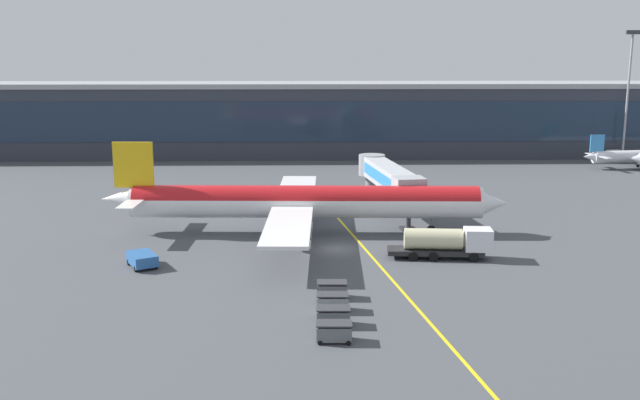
{
  "coord_description": "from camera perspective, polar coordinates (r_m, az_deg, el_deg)",
  "views": [
    {
      "loc": [
        -3.76,
        -74.17,
        20.8
      ],
      "look_at": [
        -1.64,
        5.01,
        4.5
      ],
      "focal_mm": 39.08,
      "sensor_mm": 36.0,
      "label": 1
    }
  ],
  "objects": [
    {
      "name": "main_airliner",
      "position": [
        82.92,
        -1.38,
        -0.13
      ],
      "size": [
        48.59,
        38.89,
        11.02
      ],
      "color": "white",
      "rests_on": "ground_plane"
    },
    {
      "name": "ground_plane",
      "position": [
        77.12,
        1.32,
        -4.02
      ],
      "size": [
        700.0,
        700.0,
        0.0
      ],
      "primitive_type": "plane",
      "color": "#47494F"
    },
    {
      "name": "baggage_cart_2",
      "position": [
        58.64,
        1.04,
        -8.33
      ],
      "size": [
        2.69,
        1.69,
        1.48
      ],
      "color": "gray",
      "rests_on": "ground_plane"
    },
    {
      "name": "baggage_cart_3",
      "position": [
        61.66,
        0.99,
        -7.32
      ],
      "size": [
        2.69,
        1.69,
        1.48
      ],
      "color": "#595B60",
      "rests_on": "ground_plane"
    },
    {
      "name": "apron_lead_in_line",
      "position": [
        79.24,
        3.34,
        -3.61
      ],
      "size": [
        11.89,
        79.2,
        0.01
      ],
      "primitive_type": "cube",
      "rotation": [
        0.0,
        0.0,
        0.15
      ],
      "color": "yellow",
      "rests_on": "ground_plane"
    },
    {
      "name": "terminal_building",
      "position": [
        151.34,
        -2.92,
        6.67
      ],
      "size": [
        179.38,
        19.76,
        15.46
      ],
      "color": "#2D333D",
      "rests_on": "ground_plane"
    },
    {
      "name": "fuel_tanker",
      "position": [
        74.27,
        10.34,
        -3.43
      ],
      "size": [
        10.97,
        3.41,
        3.25
      ],
      "color": "#232326",
      "rests_on": "ground_plane"
    },
    {
      "name": "pushback_tug",
      "position": [
        72.6,
        -14.34,
        -4.7
      ],
      "size": [
        3.83,
        4.44,
        1.4
      ],
      "color": "#285B9E",
      "rests_on": "ground_plane"
    },
    {
      "name": "baggage_cart_0",
      "position": [
        52.67,
        1.16,
        -10.71
      ],
      "size": [
        2.69,
        1.69,
        1.48
      ],
      "color": "#595B60",
      "rests_on": "ground_plane"
    },
    {
      "name": "baggage_cart_1",
      "position": [
        55.64,
        1.1,
        -9.46
      ],
      "size": [
        2.69,
        1.69,
        1.48
      ],
      "color": "#595B60",
      "rests_on": "ground_plane"
    },
    {
      "name": "jet_bridge",
      "position": [
        95.02,
        5.54,
        1.96
      ],
      "size": [
        6.51,
        23.24,
        6.61
      ],
      "color": "#B2B7BC",
      "rests_on": "ground_plane"
    },
    {
      "name": "apron_light_mast_0",
      "position": [
        153.49,
        23.93,
        8.49
      ],
      "size": [
        2.8,
        0.5,
        25.97
      ],
      "color": "gray",
      "rests_on": "ground_plane"
    }
  ]
}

